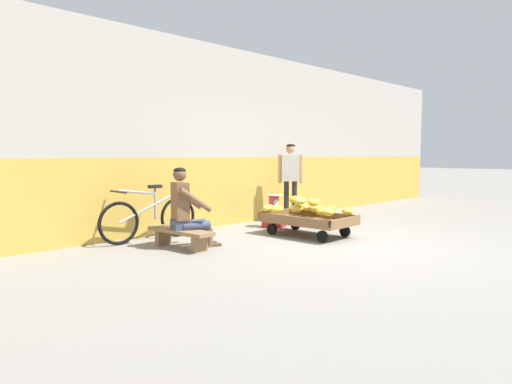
% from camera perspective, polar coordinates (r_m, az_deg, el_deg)
% --- Properties ---
extents(ground_plane, '(80.00, 80.00, 0.00)m').
position_cam_1_polar(ground_plane, '(6.81, 11.41, -6.53)').
color(ground_plane, gray).
extents(back_wall, '(16.00, 0.30, 3.29)m').
position_cam_1_polar(back_wall, '(8.58, -4.42, 6.89)').
color(back_wall, gold).
rests_on(back_wall, ground).
extents(banana_cart, '(0.89, 1.47, 0.36)m').
position_cam_1_polar(banana_cart, '(7.43, 6.55, -3.66)').
color(banana_cart, brown).
rests_on(banana_cart, ground).
extents(banana_pile, '(0.89, 1.36, 0.27)m').
position_cam_1_polar(banana_pile, '(7.53, 6.38, -1.84)').
color(banana_pile, yellow).
rests_on(banana_pile, banana_cart).
extents(low_bench, '(0.40, 1.12, 0.27)m').
position_cam_1_polar(low_bench, '(6.49, -9.48, -5.26)').
color(low_bench, olive).
rests_on(low_bench, ground).
extents(vendor_seated, '(0.73, 0.60, 1.14)m').
position_cam_1_polar(vendor_seated, '(6.47, -8.77, -2.00)').
color(vendor_seated, brown).
rests_on(vendor_seated, ground).
extents(plastic_crate, '(0.36, 0.28, 0.30)m').
position_cam_1_polar(plastic_crate, '(8.29, 2.27, -3.39)').
color(plastic_crate, red).
rests_on(plastic_crate, ground).
extents(weighing_scale, '(0.30, 0.30, 0.29)m').
position_cam_1_polar(weighing_scale, '(8.25, 2.28, -1.31)').
color(weighing_scale, '#28282D').
rests_on(weighing_scale, plastic_crate).
extents(bicycle_near_left, '(1.66, 0.48, 0.86)m').
position_cam_1_polar(bicycle_near_left, '(7.14, -13.25, -3.18)').
color(bicycle_near_left, black).
rests_on(bicycle_near_left, ground).
extents(customer_adult, '(0.36, 0.40, 1.53)m').
position_cam_1_polar(customer_adult, '(8.93, 4.37, 2.35)').
color(customer_adult, '#232328').
rests_on(customer_adult, ground).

